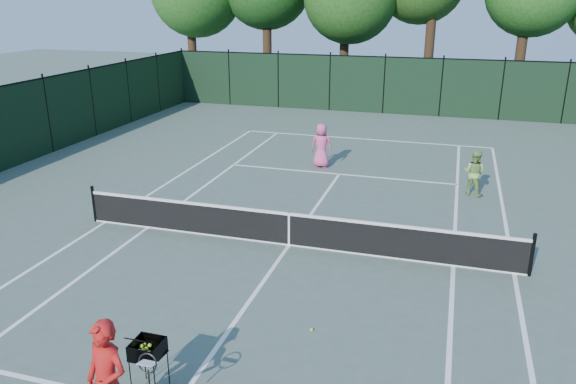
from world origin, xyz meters
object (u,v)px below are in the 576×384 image
(player_green, at_px, (474,173))
(loose_ball_midcourt, at_px, (311,330))
(ball_hopper, at_px, (147,350))
(coach, at_px, (108,383))
(player_pink, at_px, (321,145))

(player_green, relative_size, loose_ball_midcourt, 21.78)
(ball_hopper, height_order, loose_ball_midcourt, ball_hopper)
(coach, distance_m, player_green, 13.64)
(player_green, bearing_deg, loose_ball_midcourt, 97.14)
(player_pink, height_order, player_green, player_pink)
(ball_hopper, bearing_deg, loose_ball_midcourt, 53.67)
(loose_ball_midcourt, bearing_deg, coach, -120.82)
(player_pink, distance_m, ball_hopper, 13.18)
(player_pink, relative_size, player_green, 1.12)
(coach, relative_size, player_pink, 1.16)
(coach, relative_size, player_green, 1.30)
(coach, bearing_deg, ball_hopper, 102.57)
(coach, relative_size, ball_hopper, 2.11)
(coach, bearing_deg, player_pink, 102.62)
(coach, xyz_separation_m, loose_ball_midcourt, (2.09, 3.50, -0.93))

